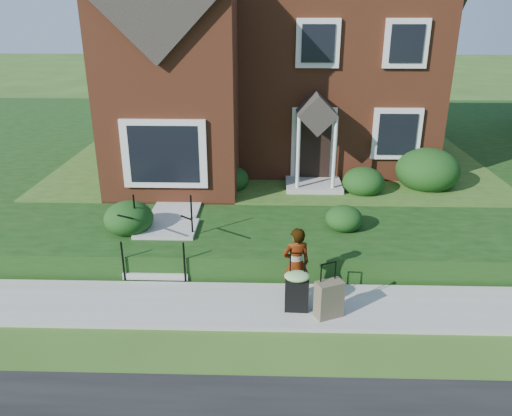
{
  "coord_description": "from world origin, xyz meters",
  "views": [
    {
      "loc": [
        -0.07,
        -8.4,
        5.46
      ],
      "look_at": [
        -0.38,
        2.0,
        1.31
      ],
      "focal_mm": 35.0,
      "sensor_mm": 36.0,
      "label": 1
    }
  ],
  "objects_px": {
    "woman": "(296,264)",
    "suitcase_olive": "(329,299)",
    "suitcase_black": "(297,289)",
    "front_steps": "(163,243)"
  },
  "relations": [
    {
      "from": "front_steps",
      "to": "suitcase_olive",
      "type": "distance_m",
      "value": 4.19
    },
    {
      "from": "suitcase_olive",
      "to": "front_steps",
      "type": "bearing_deg",
      "value": 124.16
    },
    {
      "from": "woman",
      "to": "suitcase_olive",
      "type": "bearing_deg",
      "value": 119.72
    },
    {
      "from": "woman",
      "to": "suitcase_olive",
      "type": "xyz_separation_m",
      "value": [
        0.6,
        -0.62,
        -0.4
      ]
    },
    {
      "from": "suitcase_olive",
      "to": "suitcase_black",
      "type": "bearing_deg",
      "value": 138.02
    },
    {
      "from": "woman",
      "to": "suitcase_black",
      "type": "xyz_separation_m",
      "value": [
        0.01,
        -0.42,
        -0.3
      ]
    },
    {
      "from": "front_steps",
      "to": "suitcase_olive",
      "type": "xyz_separation_m",
      "value": [
        3.55,
        -2.21,
        -0.03
      ]
    },
    {
      "from": "front_steps",
      "to": "suitcase_olive",
      "type": "height_order",
      "value": "front_steps"
    },
    {
      "from": "suitcase_black",
      "to": "suitcase_olive",
      "type": "bearing_deg",
      "value": -15.79
    },
    {
      "from": "suitcase_black",
      "to": "woman",
      "type": "bearing_deg",
      "value": 92.96
    }
  ]
}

